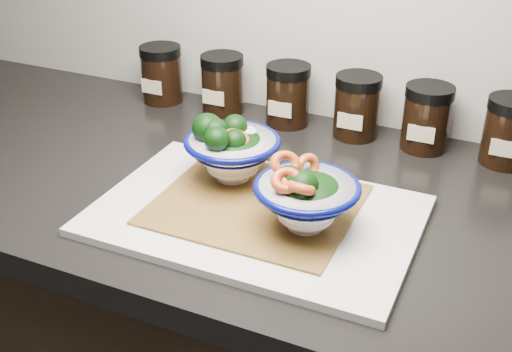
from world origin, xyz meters
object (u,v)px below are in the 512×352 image
at_px(spice_jar_d, 357,106).
at_px(spice_jar_b, 222,84).
at_px(bowl_right, 305,197).
at_px(spice_jar_a, 162,74).
at_px(spice_jar_c, 288,95).
at_px(spice_jar_e, 427,118).
at_px(bowl_left, 231,150).
at_px(cutting_board, 256,215).
at_px(spice_jar_f, 509,131).

bearing_deg(spice_jar_d, spice_jar_b, 180.00).
bearing_deg(bowl_right, spice_jar_a, 141.79).
xyz_separation_m(bowl_right, spice_jar_c, (-0.16, 0.34, -0.00)).
xyz_separation_m(spice_jar_d, spice_jar_e, (0.12, 0.00, 0.00)).
relative_size(spice_jar_a, spice_jar_e, 1.00).
bearing_deg(bowl_left, cutting_board, -43.58).
relative_size(spice_jar_c, spice_jar_e, 1.00).
bearing_deg(bowl_left, spice_jar_b, 119.55).
distance_m(cutting_board, spice_jar_a, 0.49).
relative_size(spice_jar_c, spice_jar_f, 1.00).
height_order(cutting_board, spice_jar_e, spice_jar_e).
xyz_separation_m(bowl_right, spice_jar_b, (-0.30, 0.34, -0.00)).
xyz_separation_m(bowl_right, spice_jar_f, (0.22, 0.34, -0.00)).
bearing_deg(spice_jar_f, bowl_left, -145.24).
height_order(bowl_right, spice_jar_c, bowl_right).
distance_m(spice_jar_c, spice_jar_f, 0.39).
height_order(bowl_left, bowl_right, bowl_right).
distance_m(bowl_left, spice_jar_d, 0.29).
distance_m(bowl_left, spice_jar_c, 0.26).
xyz_separation_m(cutting_board, spice_jar_e, (0.17, 0.33, 0.05)).
distance_m(spice_jar_e, spice_jar_f, 0.13).
distance_m(spice_jar_d, spice_jar_f, 0.25).
distance_m(bowl_left, spice_jar_e, 0.35).
bearing_deg(spice_jar_b, cutting_board, -56.22).
bearing_deg(spice_jar_f, spice_jar_e, 180.00).
bearing_deg(spice_jar_a, bowl_right, -38.21).
bearing_deg(spice_jar_d, spice_jar_f, 0.00).
height_order(cutting_board, spice_jar_b, spice_jar_b).
relative_size(spice_jar_b, spice_jar_f, 1.00).
height_order(spice_jar_a, spice_jar_e, same).
height_order(spice_jar_c, spice_jar_e, same).
relative_size(bowl_left, spice_jar_c, 1.30).
relative_size(spice_jar_b, spice_jar_d, 1.00).
bearing_deg(spice_jar_e, spice_jar_b, 180.00).
height_order(spice_jar_b, spice_jar_f, same).
bearing_deg(cutting_board, bowl_left, 136.42).
distance_m(spice_jar_a, spice_jar_b, 0.14).
xyz_separation_m(cutting_board, spice_jar_c, (-0.08, 0.33, 0.05)).
height_order(bowl_left, spice_jar_f, bowl_left).
height_order(spice_jar_c, spice_jar_d, same).
xyz_separation_m(spice_jar_a, spice_jar_e, (0.52, 0.00, 0.00)).
relative_size(spice_jar_d, spice_jar_f, 1.00).
xyz_separation_m(cutting_board, spice_jar_a, (-0.36, 0.33, 0.05)).
height_order(cutting_board, spice_jar_a, spice_jar_a).
relative_size(spice_jar_b, spice_jar_c, 1.00).
bearing_deg(spice_jar_b, bowl_right, -48.94).
bearing_deg(spice_jar_f, spice_jar_b, 180.00).
height_order(spice_jar_a, spice_jar_d, same).
relative_size(bowl_right, spice_jar_a, 1.27).
distance_m(spice_jar_b, spice_jar_f, 0.52).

